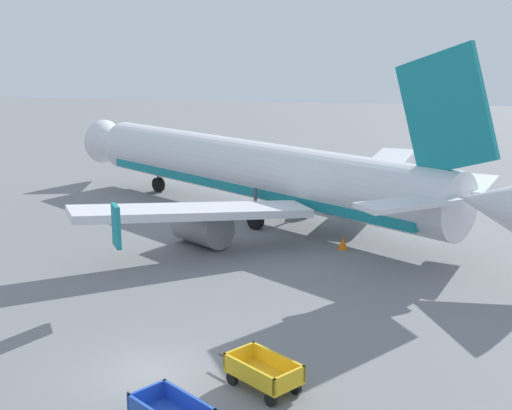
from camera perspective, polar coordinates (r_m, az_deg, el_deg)
name	(u,v)px	position (r m, az deg, el deg)	size (l,w,h in m)	color
ground_plane	(151,372)	(24.70, -8.85, -13.70)	(220.00, 220.00, 0.00)	slate
airplane	(264,173)	(43.75, 0.68, 2.74)	(33.27, 28.10, 11.34)	silver
baggage_cart_second_in_row	(263,372)	(23.09, 0.60, -13.90)	(3.32, 2.66, 1.07)	gold
traffic_cone_near_plane	(343,243)	(38.09, 7.31, -3.18)	(0.55, 0.55, 0.72)	orange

